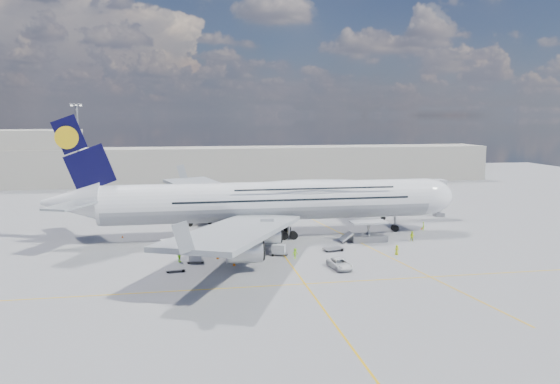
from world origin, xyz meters
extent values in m
plane|color=gray|center=(0.00, 0.00, 0.00)|extent=(300.00, 300.00, 0.00)
cube|color=#E3AC0B|center=(0.00, 0.00, 0.01)|extent=(0.25, 220.00, 0.01)
cube|color=#E3AC0B|center=(0.00, -20.00, 0.01)|extent=(120.00, 0.25, 0.01)
cube|color=#E3AC0B|center=(14.00, 10.00, 0.01)|extent=(14.16, 99.06, 0.01)
cylinder|color=white|center=(0.00, 10.00, 6.80)|extent=(62.00, 7.20, 7.20)
cylinder|color=#9EA0A5|center=(0.00, 10.00, 6.65)|extent=(60.76, 7.13, 7.13)
ellipsoid|color=white|center=(8.00, 10.00, 8.78)|extent=(36.00, 6.84, 3.76)
ellipsoid|color=white|center=(31.00, 10.00, 6.80)|extent=(11.52, 7.20, 7.20)
ellipsoid|color=black|center=(34.24, 10.00, 7.40)|extent=(3.84, 4.16, 1.44)
cone|color=white|center=(-35.50, 10.00, 7.60)|extent=(10.00, 6.84, 6.84)
cube|color=black|center=(-33.50, 10.00, 16.40)|extent=(11.02, 0.46, 14.61)
cylinder|color=yellow|center=(-35.60, 10.00, 18.90)|extent=(4.00, 0.60, 4.00)
cube|color=#999EA3|center=(-8.00, 30.00, 5.60)|extent=(25.49, 39.15, 3.35)
cube|color=#999EA3|center=(-8.00, -10.00, 5.60)|extent=(25.49, 39.15, 3.35)
cylinder|color=#B7BABF|center=(-3.00, 22.50, 3.20)|extent=(5.20, 3.50, 3.50)
cylinder|color=#B7BABF|center=(-7.50, 33.00, 3.20)|extent=(5.20, 3.50, 3.50)
cylinder|color=#B7BABF|center=(-3.00, -2.50, 3.20)|extent=(5.20, 3.50, 3.50)
cylinder|color=#B7BABF|center=(-7.50, -13.00, 3.20)|extent=(5.20, 3.50, 3.50)
cylinder|color=gray|center=(25.00, 10.00, 2.20)|extent=(0.44, 0.44, 3.80)
cylinder|color=black|center=(25.00, 10.00, 0.65)|extent=(1.30, 0.90, 1.30)
cylinder|color=gray|center=(0.00, 10.00, 2.20)|extent=(0.56, 0.56, 3.80)
cylinder|color=black|center=(0.00, 13.20, 0.75)|extent=(1.50, 0.90, 1.50)
cube|color=#B7B7BC|center=(25.00, 18.60, 7.10)|extent=(3.00, 10.00, 2.60)
cube|color=#B7B7BC|center=(33.00, 23.60, 7.10)|extent=(18.00, 3.00, 2.60)
cylinder|color=gray|center=(27.00, 21.60, 3.55)|extent=(0.80, 0.80, 7.10)
cylinder|color=black|center=(27.00, 21.60, 0.45)|extent=(0.90, 0.80, 0.90)
cylinder|color=gray|center=(41.00, 23.60, 3.55)|extent=(1.00, 1.00, 7.10)
cube|color=gray|center=(41.00, 23.60, 0.40)|extent=(2.00, 2.00, 0.80)
cylinder|color=#B7B7BC|center=(25.00, 14.80, 7.10)|extent=(3.60, 3.60, 2.80)
cube|color=silver|center=(17.00, 2.90, 3.50)|extent=(6.50, 3.20, 0.35)
cube|color=gray|center=(17.00, 2.90, 0.55)|extent=(6.50, 3.20, 1.10)
cube|color=gray|center=(17.00, 2.90, 2.05)|extent=(0.22, 1.99, 3.00)
cylinder|color=black|center=(14.40, 1.70, 0.35)|extent=(0.70, 0.30, 0.70)
cube|color=silver|center=(12.80, 2.90, 1.00)|extent=(2.16, 2.60, 1.60)
cylinder|color=gray|center=(-40.00, 45.00, 12.50)|extent=(0.70, 0.70, 25.00)
cube|color=gray|center=(-40.00, 45.00, 25.20)|extent=(3.00, 0.40, 0.60)
cube|color=#B2AD9E|center=(0.00, 95.00, 6.00)|extent=(180.00, 16.00, 12.00)
cube|color=#B2AD9E|center=(-70.00, 100.00, 9.00)|extent=(40.00, 22.00, 18.00)
cube|color=#193814|center=(40.00, 140.00, 4.00)|extent=(160.00, 6.00, 8.00)
cube|color=gray|center=(-14.39, -6.37, 0.30)|extent=(2.69, 1.57, 0.16)
cylinder|color=black|center=(-15.43, -6.89, 0.19)|extent=(0.38, 0.16, 0.38)
cylinder|color=black|center=(-13.35, -5.85, 0.19)|extent=(0.38, 0.16, 0.38)
cube|color=silver|center=(-14.39, -6.37, 0.99)|extent=(1.99, 1.43, 1.30)
cube|color=gray|center=(-17.38, -10.74, 0.32)|extent=(2.92, 1.80, 0.17)
cylinder|color=black|center=(-18.49, -11.29, 0.20)|extent=(0.40, 0.17, 0.40)
cylinder|color=black|center=(-16.28, -10.19, 0.20)|extent=(0.40, 0.17, 0.40)
cube|color=gray|center=(-6.13, -0.86, 0.30)|extent=(2.73, 1.74, 0.15)
cylinder|color=black|center=(-7.15, -1.37, 0.19)|extent=(0.37, 0.15, 0.37)
cylinder|color=black|center=(-5.11, -0.35, 0.19)|extent=(0.37, 0.15, 0.37)
cube|color=gray|center=(-18.93, 2.59, 0.34)|extent=(3.12, 1.91, 0.18)
cylinder|color=black|center=(-20.11, 2.00, 0.22)|extent=(0.43, 0.18, 0.43)
cylinder|color=black|center=(-17.74, 3.18, 0.22)|extent=(0.43, 0.18, 0.43)
cube|color=silver|center=(-18.93, 2.59, 1.13)|extent=(2.32, 1.72, 1.48)
cube|color=gray|center=(8.78, -2.98, 0.39)|extent=(3.63, 2.43, 0.20)
cylinder|color=black|center=(7.45, -3.65, 0.24)|extent=(0.49, 0.20, 0.49)
cylinder|color=black|center=(10.12, -2.32, 0.24)|extent=(0.49, 0.20, 0.49)
cube|color=gray|center=(-0.83, -4.30, 0.33)|extent=(3.15, 2.39, 0.17)
cylinder|color=black|center=(-1.95, -4.86, 0.21)|extent=(0.41, 0.17, 0.41)
cylinder|color=black|center=(0.29, -3.74, 0.21)|extent=(0.41, 0.17, 0.41)
cube|color=silver|center=(-0.83, -4.30, 1.07)|extent=(2.42, 2.04, 1.40)
cube|color=silver|center=(-5.41, -6.55, 0.80)|extent=(3.41, 1.99, 1.49)
cube|color=black|center=(-5.41, -6.55, 1.72)|extent=(1.36, 1.54, 0.57)
cylinder|color=black|center=(-6.56, -7.18, 0.37)|extent=(0.73, 0.29, 0.73)
cylinder|color=black|center=(-4.26, -5.92, 0.37)|extent=(0.73, 0.29, 0.73)
cube|color=gray|center=(-13.09, 23.81, 0.99)|extent=(6.83, 4.53, 1.97)
cube|color=silver|center=(-13.78, 23.81, 2.86)|extent=(5.31, 4.01, 2.17)
cube|color=silver|center=(-10.62, 23.81, 1.87)|extent=(2.48, 2.76, 1.58)
cube|color=black|center=(-9.93, 23.81, 2.07)|extent=(0.85, 1.89, 0.89)
cylinder|color=black|center=(-10.92, 22.68, 0.54)|extent=(1.08, 0.35, 1.08)
cylinder|color=black|center=(-15.26, 24.95, 0.54)|extent=(1.08, 0.35, 1.08)
cube|color=orange|center=(-13.78, 23.81, 2.17)|extent=(5.37, 4.08, 0.49)
cube|color=gray|center=(-17.06, 36.90, 1.14)|extent=(7.62, 3.44, 2.27)
cube|color=silver|center=(-17.85, 36.90, 3.29)|extent=(5.71, 3.36, 2.50)
cube|color=silver|center=(-14.22, 36.90, 2.16)|extent=(2.29, 2.80, 1.82)
cube|color=black|center=(-13.42, 36.90, 2.39)|extent=(0.39, 2.28, 1.02)
cylinder|color=black|center=(-14.56, 35.59, 0.62)|extent=(1.25, 0.40, 1.25)
cylinder|color=black|center=(-19.56, 38.20, 0.62)|extent=(1.25, 0.40, 1.25)
imported|color=white|center=(6.76, -13.70, 0.75)|extent=(3.22, 5.71, 1.50)
imported|color=#A1E217|center=(31.01, 9.95, 0.85)|extent=(0.71, 0.73, 1.69)
imported|color=#D9FA1A|center=(24.76, 1.14, 0.94)|extent=(1.12, 1.02, 1.88)
imported|color=#98F119|center=(-16.82, -5.69, 1.00)|extent=(1.07, 1.24, 2.00)
imported|color=#EBFF1A|center=(18.23, -7.60, 0.85)|extent=(0.93, 0.99, 1.70)
imported|color=#A1FF1A|center=(1.38, -6.78, 0.84)|extent=(1.20, 0.87, 1.68)
cone|color=orange|center=(31.04, 10.79, 0.24)|extent=(0.38, 0.38, 0.48)
cube|color=orange|center=(31.04, 10.79, 0.01)|extent=(0.33, 0.33, 0.03)
cone|color=orange|center=(-3.73, 22.20, 0.25)|extent=(0.40, 0.40, 0.50)
cube|color=orange|center=(-3.73, 22.20, 0.01)|extent=(0.34, 0.34, 0.03)
cone|color=orange|center=(-10.33, 39.41, 0.31)|extent=(0.49, 0.49, 0.62)
cube|color=orange|center=(-10.33, 39.41, 0.02)|extent=(0.42, 0.42, 0.03)
cone|color=orange|center=(-10.83, -4.69, 0.32)|extent=(0.50, 0.50, 0.64)
cube|color=orange|center=(-10.83, -4.69, 0.02)|extent=(0.44, 0.44, 0.03)
cone|color=orange|center=(-8.61, -9.18, 0.30)|extent=(0.48, 0.48, 0.60)
cube|color=orange|center=(-8.61, -9.18, 0.02)|extent=(0.41, 0.41, 0.03)
cone|color=orange|center=(-27.38, 13.61, 0.24)|extent=(0.38, 0.38, 0.48)
cube|color=orange|center=(-27.38, 13.61, 0.01)|extent=(0.33, 0.33, 0.03)
camera|label=1|loc=(-16.03, -89.87, 22.69)|focal=35.00mm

